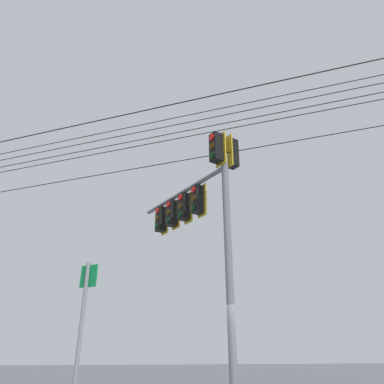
% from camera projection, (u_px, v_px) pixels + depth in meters
% --- Properties ---
extents(signal_mast_assembly, '(2.68, 4.42, 7.38)m').
position_uv_depth(signal_mast_assembly, '(200.00, 210.00, 10.84)').
color(signal_mast_assembly, slate).
rests_on(signal_mast_assembly, ground).
extents(route_sign_primary, '(0.31, 0.22, 2.92)m').
position_uv_depth(route_sign_primary, '(81.00, 332.00, 5.82)').
color(route_sign_primary, slate).
rests_on(route_sign_primary, ground).
extents(overhead_wire_span, '(21.49, 9.60, 2.82)m').
position_uv_depth(overhead_wire_span, '(257.00, 109.00, 10.70)').
color(overhead_wire_span, black).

